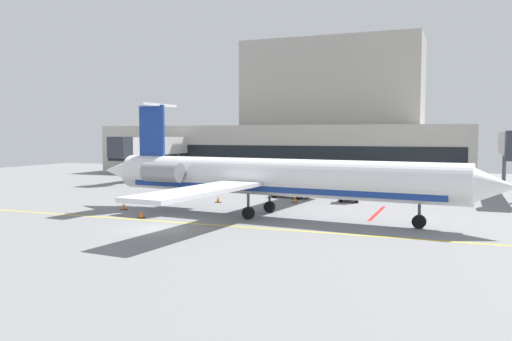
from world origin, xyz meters
The scene contains 13 objects.
ground centered at (0.00, 0.00, -0.05)m, with size 120.00×120.00×0.11m.
terminal_building centered at (-4.83, 49.11, 7.60)m, with size 55.80×17.01×20.62m.
jet_bridge_west centered at (-20.49, 30.87, 4.49)m, with size 2.40×16.84×5.87m.
jet_bridge_east centered at (23.29, 29.38, 5.12)m, with size 2.40×19.76×6.50m.
regional_jet centered at (5.02, 7.33, 2.96)m, with size 33.05×26.86×8.72m.
baggage_tug centered at (8.96, 18.43, 0.92)m, with size 2.18×4.27×2.01m.
pushback_tractor centered at (0.40, 29.44, 0.93)m, with size 3.75×3.74×2.01m.
belt_loader centered at (3.63, 18.88, 0.98)m, with size 4.27×2.73×2.14m.
fuel_tank centered at (13.77, 32.89, 1.40)m, with size 7.14×2.96×2.50m.
safety_cone_alpha centered at (-1.97, 13.18, 0.25)m, with size 0.47×0.47×0.55m.
safety_cone_bravo centered at (-7.26, 6.29, 0.25)m, with size 0.47×0.47×0.55m.
safety_cone_charlie centered at (4.48, 15.77, 0.25)m, with size 0.47×0.47×0.55m.
safety_cone_delta centered at (-3.56, 3.26, 0.25)m, with size 0.47×0.47×0.55m.
Camera 1 is at (18.35, -29.41, 6.23)m, focal length 36.66 mm.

